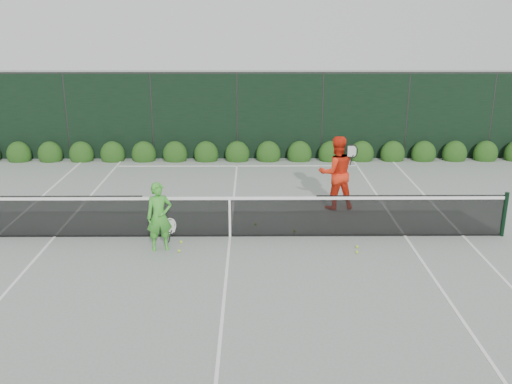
{
  "coord_description": "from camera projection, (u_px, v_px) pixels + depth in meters",
  "views": [
    {
      "loc": [
        0.52,
        -12.45,
        5.04
      ],
      "look_at": [
        0.61,
        0.3,
        1.0
      ],
      "focal_mm": 40.0,
      "sensor_mm": 36.0,
      "label": 1
    }
  ],
  "objects": [
    {
      "name": "player_man",
      "position": [
        336.0,
        173.0,
        15.04
      ],
      "size": [
        1.07,
        0.89,
        1.97
      ],
      "rotation": [
        0.0,
        0.0,
        3.31
      ],
      "color": "red",
      "rests_on": "ground"
    },
    {
      "name": "windscreen_fence",
      "position": [
        224.0,
        215.0,
        10.34
      ],
      "size": [
        32.0,
        21.07,
        3.06
      ],
      "color": "black",
      "rests_on": "ground"
    },
    {
      "name": "player_woman",
      "position": [
        159.0,
        217.0,
        12.44
      ],
      "size": [
        0.66,
        0.51,
        1.54
      ],
      "rotation": [
        0.0,
        0.0,
        0.29
      ],
      "color": "green",
      "rests_on": "ground"
    },
    {
      "name": "ground",
      "position": [
        230.0,
        236.0,
        13.38
      ],
      "size": [
        80.0,
        80.0,
        0.0
      ],
      "primitive_type": "plane",
      "color": "gray",
      "rests_on": "ground"
    },
    {
      "name": "tennis_balls",
      "position": [
        270.0,
        241.0,
        13.05
      ],
      "size": [
        4.03,
        1.81,
        0.07
      ],
      "color": "#AFDA30",
      "rests_on": "ground"
    },
    {
      "name": "court_lines",
      "position": [
        230.0,
        236.0,
        13.38
      ],
      "size": [
        11.03,
        23.83,
        0.01
      ],
      "color": "white",
      "rests_on": "ground"
    },
    {
      "name": "tennis_net",
      "position": [
        229.0,
        215.0,
        13.22
      ],
      "size": [
        12.9,
        0.1,
        1.07
      ],
      "color": "black",
      "rests_on": "ground"
    },
    {
      "name": "hedge_row",
      "position": [
        237.0,
        154.0,
        20.13
      ],
      "size": [
        31.66,
        0.65,
        0.94
      ],
      "color": "#14330D",
      "rests_on": "ground"
    }
  ]
}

